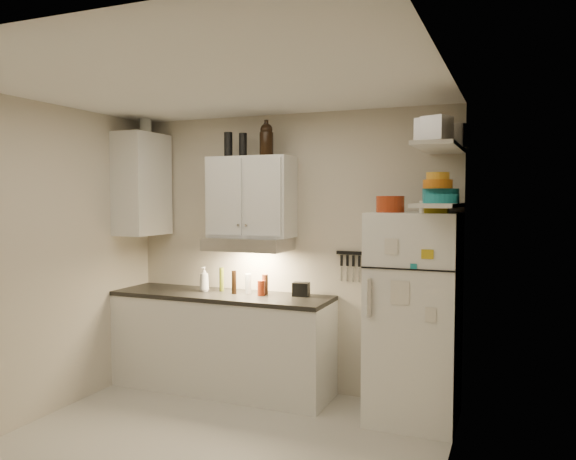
% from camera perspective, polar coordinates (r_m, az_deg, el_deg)
% --- Properties ---
extents(floor, '(3.20, 3.00, 0.02)m').
position_cam_1_polar(floor, '(4.35, -8.15, -21.58)').
color(floor, '#B8B4AA').
rests_on(floor, ground).
extents(ceiling, '(3.20, 3.00, 0.02)m').
position_cam_1_polar(ceiling, '(4.03, -8.47, 14.62)').
color(ceiling, white).
rests_on(ceiling, ground).
extents(back_wall, '(3.20, 0.02, 2.60)m').
position_cam_1_polar(back_wall, '(5.33, 0.01, -2.28)').
color(back_wall, beige).
rests_on(back_wall, ground).
extents(left_wall, '(0.02, 3.00, 2.60)m').
position_cam_1_polar(left_wall, '(4.99, -24.44, -2.95)').
color(left_wall, beige).
rests_on(left_wall, ground).
extents(right_wall, '(0.02, 3.00, 2.60)m').
position_cam_1_polar(right_wall, '(3.46, 15.43, -5.43)').
color(right_wall, beige).
rests_on(right_wall, ground).
extents(base_cabinet, '(2.10, 0.60, 0.88)m').
position_cam_1_polar(base_cabinet, '(5.44, -6.74, -11.40)').
color(base_cabinet, silver).
rests_on(base_cabinet, floor).
extents(countertop, '(2.10, 0.62, 0.04)m').
position_cam_1_polar(countertop, '(5.34, -6.78, -6.62)').
color(countertop, black).
rests_on(countertop, base_cabinet).
extents(upper_cabinet, '(0.80, 0.33, 0.75)m').
position_cam_1_polar(upper_cabinet, '(5.26, -3.74, 3.37)').
color(upper_cabinet, silver).
rests_on(upper_cabinet, back_wall).
extents(side_cabinet, '(0.33, 0.55, 1.00)m').
position_cam_1_polar(side_cabinet, '(5.75, -14.60, 4.51)').
color(side_cabinet, silver).
rests_on(side_cabinet, left_wall).
extents(range_hood, '(0.76, 0.46, 0.12)m').
position_cam_1_polar(range_hood, '(5.22, -4.04, -1.41)').
color(range_hood, silver).
rests_on(range_hood, back_wall).
extents(fridge, '(0.70, 0.68, 1.70)m').
position_cam_1_polar(fridge, '(4.72, 12.68, -8.62)').
color(fridge, white).
rests_on(fridge, floor).
extents(shelf_hi, '(0.30, 0.95, 0.03)m').
position_cam_1_polar(shelf_hi, '(4.47, 15.16, 8.09)').
color(shelf_hi, silver).
rests_on(shelf_hi, right_wall).
extents(shelf_lo, '(0.30, 0.95, 0.03)m').
position_cam_1_polar(shelf_lo, '(4.45, 15.07, 2.45)').
color(shelf_lo, silver).
rests_on(shelf_lo, right_wall).
extents(knife_strip, '(0.42, 0.02, 0.03)m').
position_cam_1_polar(knife_strip, '(5.08, 7.23, -2.35)').
color(knife_strip, black).
rests_on(knife_strip, back_wall).
extents(dutch_oven, '(0.24, 0.24, 0.13)m').
position_cam_1_polar(dutch_oven, '(4.62, 10.35, 2.60)').
color(dutch_oven, '#9C2F12').
rests_on(dutch_oven, fridge).
extents(book_stack, '(0.19, 0.23, 0.07)m').
position_cam_1_polar(book_stack, '(4.49, 14.86, 2.15)').
color(book_stack, gold).
rests_on(book_stack, fridge).
extents(spice_jar, '(0.06, 0.06, 0.09)m').
position_cam_1_polar(spice_jar, '(4.48, 13.56, 2.30)').
color(spice_jar, silver).
rests_on(spice_jar, fridge).
extents(stock_pot, '(0.28, 0.28, 0.19)m').
position_cam_1_polar(stock_pot, '(4.78, 16.43, 9.07)').
color(stock_pot, silver).
rests_on(stock_pot, shelf_hi).
extents(tin_a, '(0.24, 0.23, 0.20)m').
position_cam_1_polar(tin_a, '(4.43, 14.35, 9.65)').
color(tin_a, '#AAAAAD').
rests_on(tin_a, shelf_hi).
extents(tin_b, '(0.22, 0.22, 0.17)m').
position_cam_1_polar(tin_b, '(4.09, 14.89, 9.94)').
color(tin_b, '#AAAAAD').
rests_on(tin_b, shelf_hi).
extents(bowl_teal, '(0.29, 0.29, 0.11)m').
position_cam_1_polar(bowl_teal, '(4.63, 15.23, 3.36)').
color(bowl_teal, teal).
rests_on(bowl_teal, shelf_lo).
extents(bowl_orange, '(0.23, 0.23, 0.07)m').
position_cam_1_polar(bowl_orange, '(4.53, 14.96, 4.53)').
color(bowl_orange, orange).
rests_on(bowl_orange, bowl_teal).
extents(bowl_yellow, '(0.18, 0.18, 0.06)m').
position_cam_1_polar(bowl_yellow, '(4.54, 14.97, 5.32)').
color(bowl_yellow, gold).
rests_on(bowl_yellow, bowl_orange).
extents(plates, '(0.34, 0.34, 0.07)m').
position_cam_1_polar(plates, '(4.46, 15.26, 3.08)').
color(plates, teal).
rests_on(plates, shelf_lo).
extents(growler_a, '(0.16, 0.16, 0.28)m').
position_cam_1_polar(growler_a, '(5.21, -2.27, 9.05)').
color(growler_a, black).
rests_on(growler_a, upper_cabinet).
extents(growler_b, '(0.16, 0.16, 0.30)m').
position_cam_1_polar(growler_b, '(5.14, -2.20, 9.22)').
color(growler_b, black).
rests_on(growler_b, upper_cabinet).
extents(thermos_a, '(0.10, 0.10, 0.22)m').
position_cam_1_polar(thermos_a, '(5.28, -4.60, 8.62)').
color(thermos_a, black).
rests_on(thermos_a, upper_cabinet).
extents(thermos_b, '(0.08, 0.08, 0.23)m').
position_cam_1_polar(thermos_b, '(5.31, -6.09, 8.63)').
color(thermos_b, black).
rests_on(thermos_b, upper_cabinet).
extents(side_jar, '(0.14, 0.14, 0.16)m').
position_cam_1_polar(side_jar, '(5.84, -14.28, 10.17)').
color(side_jar, silver).
rests_on(side_jar, side_cabinet).
extents(soap_bottle, '(0.10, 0.11, 0.26)m').
position_cam_1_polar(soap_bottle, '(5.46, -8.51, -4.81)').
color(soap_bottle, silver).
rests_on(soap_bottle, countertop).
extents(pepper_mill, '(0.07, 0.07, 0.19)m').
position_cam_1_polar(pepper_mill, '(5.23, -2.35, -5.55)').
color(pepper_mill, brown).
rests_on(pepper_mill, countertop).
extents(oil_bottle, '(0.05, 0.05, 0.23)m').
position_cam_1_polar(oil_bottle, '(5.44, -6.76, -5.00)').
color(oil_bottle, '#4D5715').
rests_on(oil_bottle, countertop).
extents(vinegar_bottle, '(0.05, 0.05, 0.22)m').
position_cam_1_polar(vinegar_bottle, '(5.28, -5.50, -5.30)').
color(vinegar_bottle, black).
rests_on(vinegar_bottle, countertop).
extents(clear_bottle, '(0.07, 0.07, 0.18)m').
position_cam_1_polar(clear_bottle, '(5.31, -4.06, -5.45)').
color(clear_bottle, silver).
rests_on(clear_bottle, countertop).
extents(red_jar, '(0.07, 0.07, 0.14)m').
position_cam_1_polar(red_jar, '(5.18, -2.74, -5.91)').
color(red_jar, '#9C2F12').
rests_on(red_jar, countertop).
extents(caddy, '(0.16, 0.12, 0.13)m').
position_cam_1_polar(caddy, '(5.15, 1.34, -6.04)').
color(caddy, black).
rests_on(caddy, countertop).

